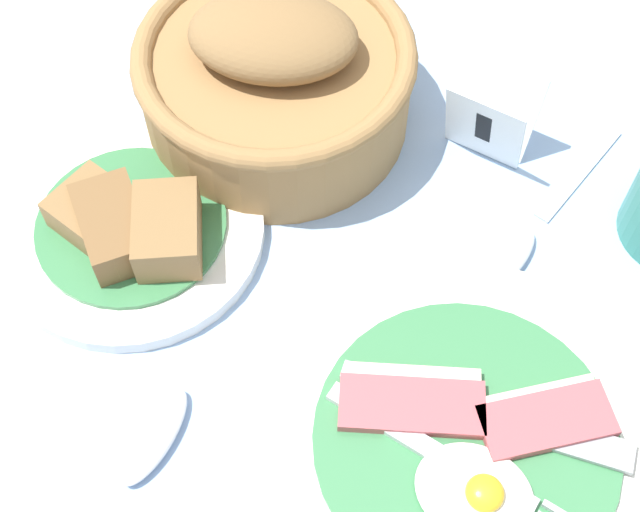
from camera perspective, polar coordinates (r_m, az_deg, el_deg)
ground_plane at (r=0.59m, az=3.14°, el=-7.42°), size 3.00×3.00×0.00m
breakfast_plate at (r=0.57m, az=9.32°, el=-11.76°), size 0.26×0.26×0.03m
bread_plate at (r=0.64m, az=-11.98°, el=1.74°), size 0.19×0.19×0.05m
bread_basket at (r=0.67m, az=-2.86°, el=11.38°), size 0.21×0.21×0.11m
number_card at (r=0.67m, az=10.86°, el=8.66°), size 0.06×0.05×0.07m
teaspoon_by_saucer at (r=0.65m, az=12.95°, el=1.22°), size 0.07×0.19×0.01m
teaspoon_near_cup at (r=0.57m, az=-12.00°, el=-13.55°), size 0.03×0.19×0.01m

